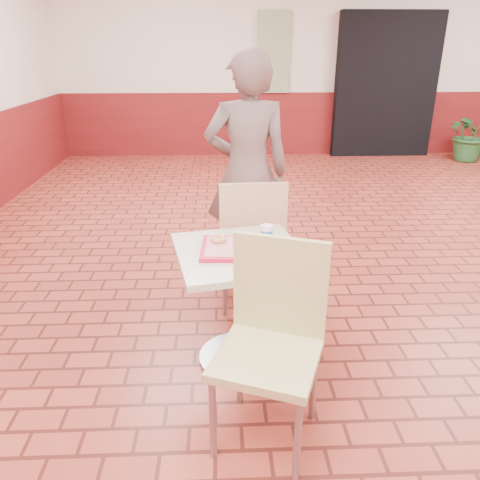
{
  "coord_description": "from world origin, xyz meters",
  "views": [
    {
      "loc": [
        -1.46,
        -2.84,
        1.71
      ],
      "look_at": [
        -1.36,
        -0.57,
        0.76
      ],
      "focal_mm": 35.0,
      "sensor_mm": 36.0,
      "label": 1
    }
  ],
  "objects_px": {
    "chair_main_back": "(251,238)",
    "potted_plant": "(472,134)",
    "main_table": "(240,288)",
    "serving_tray": "(240,248)",
    "customer": "(247,173)",
    "ring_donut": "(218,239)",
    "long_john_donut": "(250,246)",
    "chair_main_front": "(272,333)",
    "paper_cup": "(267,232)"
  },
  "relations": [
    {
      "from": "chair_main_back",
      "to": "paper_cup",
      "type": "height_order",
      "value": "chair_main_back"
    },
    {
      "from": "serving_tray",
      "to": "main_table",
      "type": "bearing_deg",
      "value": 0.0
    },
    {
      "from": "ring_donut",
      "to": "chair_main_back",
      "type": "bearing_deg",
      "value": 68.49
    },
    {
      "from": "long_john_donut",
      "to": "ring_donut",
      "type": "bearing_deg",
      "value": 143.18
    },
    {
      "from": "main_table",
      "to": "long_john_donut",
      "type": "xyz_separation_m",
      "value": [
        0.05,
        -0.05,
        0.27
      ]
    },
    {
      "from": "serving_tray",
      "to": "paper_cup",
      "type": "bearing_deg",
      "value": 30.27
    },
    {
      "from": "serving_tray",
      "to": "paper_cup",
      "type": "height_order",
      "value": "paper_cup"
    },
    {
      "from": "paper_cup",
      "to": "potted_plant",
      "type": "relative_size",
      "value": 0.1
    },
    {
      "from": "main_table",
      "to": "potted_plant",
      "type": "relative_size",
      "value": 0.84
    },
    {
      "from": "long_john_donut",
      "to": "customer",
      "type": "bearing_deg",
      "value": 87.45
    },
    {
      "from": "main_table",
      "to": "chair_main_front",
      "type": "bearing_deg",
      "value": -76.87
    },
    {
      "from": "chair_main_front",
      "to": "serving_tray",
      "type": "distance_m",
      "value": 0.56
    },
    {
      "from": "chair_main_front",
      "to": "ring_donut",
      "type": "relative_size",
      "value": 10.34
    },
    {
      "from": "chair_main_front",
      "to": "chair_main_back",
      "type": "distance_m",
      "value": 1.13
    },
    {
      "from": "chair_main_front",
      "to": "serving_tray",
      "type": "bearing_deg",
      "value": 124.06
    },
    {
      "from": "chair_main_back",
      "to": "long_john_donut",
      "type": "bearing_deg",
      "value": 82.64
    },
    {
      "from": "serving_tray",
      "to": "potted_plant",
      "type": "bearing_deg",
      "value": 52.21
    },
    {
      "from": "long_john_donut",
      "to": "chair_main_back",
      "type": "bearing_deg",
      "value": 85.62
    },
    {
      "from": "main_table",
      "to": "ring_donut",
      "type": "bearing_deg",
      "value": 148.57
    },
    {
      "from": "customer",
      "to": "chair_main_back",
      "type": "bearing_deg",
      "value": 87.09
    },
    {
      "from": "chair_main_back",
      "to": "serving_tray",
      "type": "height_order",
      "value": "chair_main_back"
    },
    {
      "from": "ring_donut",
      "to": "long_john_donut",
      "type": "relative_size",
      "value": 0.62
    },
    {
      "from": "customer",
      "to": "chair_main_front",
      "type": "bearing_deg",
      "value": 87.69
    },
    {
      "from": "customer",
      "to": "paper_cup",
      "type": "relative_size",
      "value": 20.81
    },
    {
      "from": "chair_main_back",
      "to": "serving_tray",
      "type": "bearing_deg",
      "value": 77.77
    },
    {
      "from": "chair_main_back",
      "to": "chair_main_front",
      "type": "bearing_deg",
      "value": 88.09
    },
    {
      "from": "main_table",
      "to": "potted_plant",
      "type": "xyz_separation_m",
      "value": [
        3.85,
        4.96,
        -0.05
      ]
    },
    {
      "from": "serving_tray",
      "to": "chair_main_back",
      "type": "bearing_deg",
      "value": 80.74
    },
    {
      "from": "ring_donut",
      "to": "customer",
      "type": "bearing_deg",
      "value": 77.79
    },
    {
      "from": "customer",
      "to": "ring_donut",
      "type": "relative_size",
      "value": 18.68
    },
    {
      "from": "customer",
      "to": "potted_plant",
      "type": "xyz_separation_m",
      "value": [
        3.75,
        3.91,
        -0.43
      ]
    },
    {
      "from": "main_table",
      "to": "customer",
      "type": "relative_size",
      "value": 0.41
    },
    {
      "from": "chair_main_back",
      "to": "ring_donut",
      "type": "bearing_deg",
      "value": 65.51
    },
    {
      "from": "customer",
      "to": "long_john_donut",
      "type": "distance_m",
      "value": 1.11
    },
    {
      "from": "customer",
      "to": "ring_donut",
      "type": "bearing_deg",
      "value": 74.64
    },
    {
      "from": "ring_donut",
      "to": "long_john_donut",
      "type": "distance_m",
      "value": 0.2
    },
    {
      "from": "serving_tray",
      "to": "ring_donut",
      "type": "relative_size",
      "value": 4.51
    },
    {
      "from": "main_table",
      "to": "serving_tray",
      "type": "distance_m",
      "value": 0.24
    },
    {
      "from": "potted_plant",
      "to": "chair_main_back",
      "type": "bearing_deg",
      "value": -130.75
    },
    {
      "from": "ring_donut",
      "to": "potted_plant",
      "type": "bearing_deg",
      "value": 51.0
    },
    {
      "from": "ring_donut",
      "to": "potted_plant",
      "type": "relative_size",
      "value": 0.11
    },
    {
      "from": "paper_cup",
      "to": "chair_main_back",
      "type": "bearing_deg",
      "value": 95.41
    },
    {
      "from": "serving_tray",
      "to": "long_john_donut",
      "type": "distance_m",
      "value": 0.08
    },
    {
      "from": "ring_donut",
      "to": "potted_plant",
      "type": "height_order",
      "value": "potted_plant"
    },
    {
      "from": "chair_main_front",
      "to": "long_john_donut",
      "type": "height_order",
      "value": "chair_main_front"
    },
    {
      "from": "chair_main_back",
      "to": "potted_plant",
      "type": "height_order",
      "value": "chair_main_back"
    },
    {
      "from": "chair_main_front",
      "to": "customer",
      "type": "xyz_separation_m",
      "value": [
        -0.02,
        1.57,
        0.32
      ]
    },
    {
      "from": "serving_tray",
      "to": "potted_plant",
      "type": "distance_m",
      "value": 6.28
    },
    {
      "from": "paper_cup",
      "to": "potted_plant",
      "type": "bearing_deg",
      "value": 52.82
    },
    {
      "from": "customer",
      "to": "long_john_donut",
      "type": "height_order",
      "value": "customer"
    }
  ]
}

